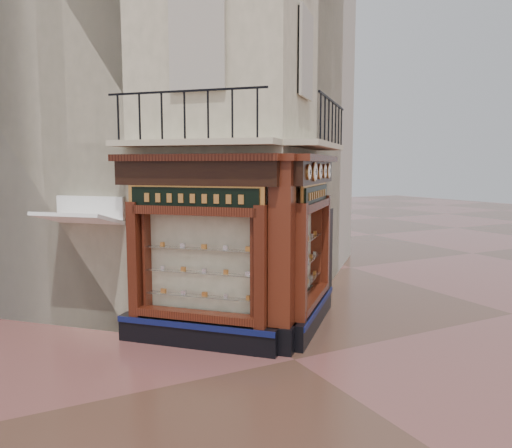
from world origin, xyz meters
TOP-DOWN VIEW (x-y plane):
  - ground at (0.00, 0.00)m, footprint 80.00×80.00m
  - main_building at (0.00, 6.16)m, footprint 11.31×11.31m
  - neighbour_left at (-2.47, 8.63)m, footprint 11.31×11.31m
  - neighbour_right at (2.47, 8.63)m, footprint 11.31×11.31m
  - shopfront_left at (-1.41, 1.57)m, footprint 2.86×2.86m
  - shopfront_right at (1.41, 1.57)m, footprint 2.86×2.86m
  - corner_pilaster at (0.00, 0.50)m, footprint 0.85×0.85m
  - balcony at (0.00, 1.49)m, footprint 5.94×2.97m
  - clock_a at (0.62, 0.51)m, footprint 0.26×0.26m
  - clock_b at (1.06, 0.95)m, footprint 0.33×0.33m
  - clock_c at (1.49, 1.38)m, footprint 0.29×0.29m
  - clock_d at (1.93, 1.83)m, footprint 0.27×0.27m
  - clock_e at (2.36, 2.25)m, footprint 0.30×0.30m
  - awning at (-3.46, 3.26)m, footprint 1.92×1.92m
  - signboard_left at (-1.46, 1.51)m, footprint 2.15×2.15m
  - signboard_right at (1.46, 1.51)m, footprint 1.92×1.92m

SIDE VIEW (x-z plane):
  - ground at x=0.00m, z-range 0.00..0.00m
  - awning at x=-3.46m, z-range -0.17..0.17m
  - corner_pilaster at x=0.00m, z-range -0.04..3.94m
  - shopfront_left at x=-1.41m, z-range -0.01..3.97m
  - shopfront_right at x=1.41m, z-range -0.01..3.97m
  - signboard_left at x=-1.46m, z-range 2.81..3.39m
  - signboard_right at x=1.46m, z-range 2.84..3.36m
  - clock_a at x=0.62m, z-range 3.46..3.78m
  - clock_c at x=1.49m, z-range 3.44..3.80m
  - clock_d at x=1.93m, z-range 3.45..3.79m
  - clock_b at x=1.06m, z-range 3.41..3.83m
  - clock_e at x=2.36m, z-range 3.43..3.81m
  - balcony at x=0.00m, z-range 3.70..4.73m
  - neighbour_left at x=-2.47m, z-range 0.00..11.00m
  - neighbour_right at x=2.47m, z-range 0.00..11.00m
  - main_building at x=0.00m, z-range 0.00..12.00m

